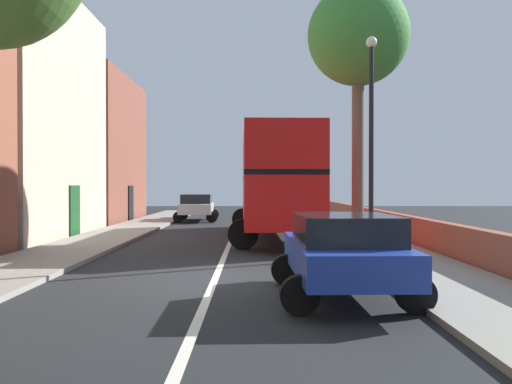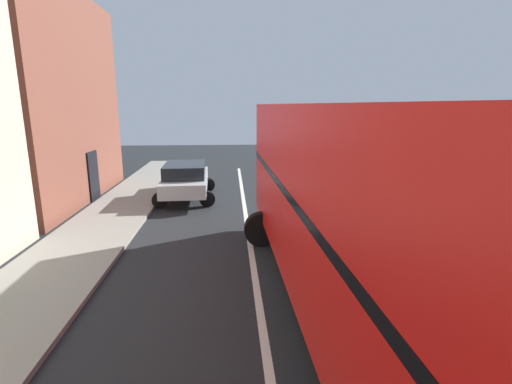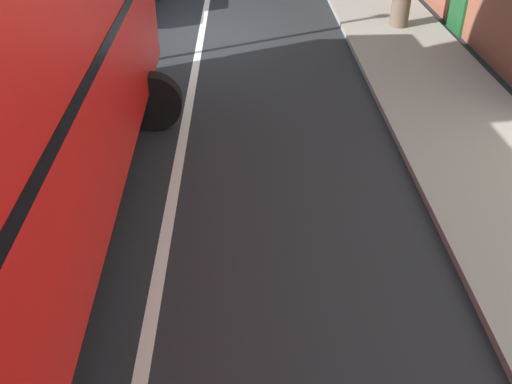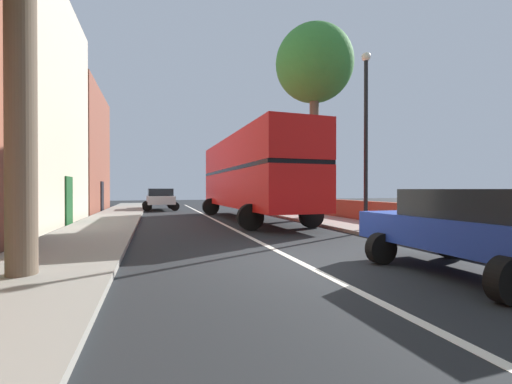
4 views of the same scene
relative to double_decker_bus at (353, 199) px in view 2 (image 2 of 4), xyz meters
The scene contains 2 objects.
double_decker_bus is the anchor object (origin of this frame).
parked_car_silver_left_3 10.65m from the double_decker_bus, 113.45° to the left, with size 2.64×4.60×1.59m.
Camera 2 is at (-0.55, 2.66, 4.04)m, focal length 26.55 mm.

